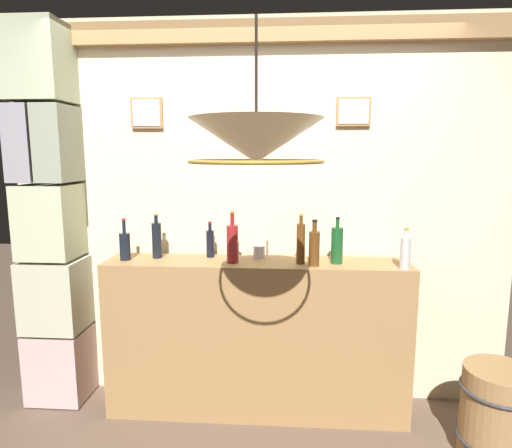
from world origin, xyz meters
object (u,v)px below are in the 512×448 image
object	(u,v)px
liquor_bottle_gin	(210,243)
pendant_lamp	(256,142)
liquor_bottle_brandy	(405,252)
wooden_barrel	(498,414)
liquor_bottle_scotch	(232,243)
liquor_bottle_tequila	(301,243)
liquor_bottle_whiskey	(337,245)
liquor_bottle_vermouth	(125,245)
liquor_bottle_vodka	(314,247)
glass_tumbler_rocks	(259,252)
liquor_bottle_rye	(157,240)

from	to	relation	value
liquor_bottle_gin	pendant_lamp	bearing A→B (deg)	-69.48
liquor_bottle_brandy	wooden_barrel	xyz separation A→B (m)	(0.49, -0.24, -0.87)
liquor_bottle_scotch	liquor_bottle_tequila	world-z (taller)	liquor_bottle_scotch
liquor_bottle_gin	liquor_bottle_whiskey	xyz separation A→B (m)	(0.82, -0.11, 0.02)
liquor_bottle_vermouth	wooden_barrel	xyz separation A→B (m)	(2.24, -0.35, -0.86)
liquor_bottle_gin	wooden_barrel	bearing A→B (deg)	-15.31
liquor_bottle_gin	liquor_bottle_whiskey	distance (m)	0.83
wooden_barrel	liquor_bottle_gin	bearing A→B (deg)	164.69
liquor_bottle_brandy	liquor_bottle_tequila	bearing A→B (deg)	171.97
liquor_bottle_gin	liquor_bottle_vodka	xyz separation A→B (m)	(0.68, -0.18, 0.02)
glass_tumbler_rocks	liquor_bottle_vodka	bearing A→B (deg)	-27.98
liquor_bottle_gin	liquor_bottle_vodka	bearing A→B (deg)	-15.13
liquor_bottle_rye	glass_tumbler_rocks	bearing A→B (deg)	4.27
liquor_bottle_gin	liquor_bottle_scotch	xyz separation A→B (m)	(0.17, -0.14, 0.03)
liquor_bottle_tequila	liquor_bottle_whiskey	bearing A→B (deg)	6.50
liquor_bottle_gin	liquor_bottle_scotch	size ratio (longest dim) A/B	0.73
liquor_bottle_vermouth	pendant_lamp	world-z (taller)	pendant_lamp
liquor_bottle_rye	liquor_bottle_vodka	xyz separation A→B (m)	(1.02, -0.14, -0.01)
liquor_bottle_brandy	pendant_lamp	size ratio (longest dim) A/B	0.44
liquor_bottle_whiskey	pendant_lamp	bearing A→B (deg)	-116.17
liquor_bottle_brandy	pendant_lamp	world-z (taller)	pendant_lamp
liquor_bottle_gin	liquor_bottle_scotch	bearing A→B (deg)	-39.31
liquor_bottle_tequila	liquor_bottle_vermouth	bearing A→B (deg)	179.06
liquor_bottle_gin	wooden_barrel	xyz separation A→B (m)	(1.70, -0.47, -0.86)
liquor_bottle_vodka	wooden_barrel	bearing A→B (deg)	-15.42
liquor_bottle_whiskey	wooden_barrel	size ratio (longest dim) A/B	0.55
liquor_bottle_gin	liquor_bottle_rye	size ratio (longest dim) A/B	0.81
liquor_bottle_tequila	liquor_bottle_vodka	world-z (taller)	liquor_bottle_tequila
wooden_barrel	glass_tumbler_rocks	bearing A→B (deg)	161.18
liquor_bottle_brandy	liquor_bottle_rye	bearing A→B (deg)	173.53
liquor_bottle_scotch	liquor_bottle_gin	bearing A→B (deg)	140.69
wooden_barrel	liquor_bottle_scotch	bearing A→B (deg)	167.89
liquor_bottle_rye	pendant_lamp	world-z (taller)	pendant_lamp
liquor_bottle_vermouth	liquor_bottle_vodka	size ratio (longest dim) A/B	0.95
liquor_bottle_brandy	wooden_barrel	distance (m)	1.03
liquor_bottle_whiskey	glass_tumbler_rocks	bearing A→B (deg)	167.02
liquor_bottle_rye	liquor_bottle_tequila	xyz separation A→B (m)	(0.94, -0.09, 0.01)
liquor_bottle_vodka	liquor_bottle_rye	bearing A→B (deg)	172.44
pendant_lamp	liquor_bottle_whiskey	bearing A→B (deg)	63.83
liquor_bottle_scotch	liquor_bottle_vodka	world-z (taller)	liquor_bottle_scotch
liquor_bottle_tequila	glass_tumbler_rocks	size ratio (longest dim) A/B	3.92
liquor_bottle_brandy	liquor_bottle_vermouth	bearing A→B (deg)	176.55
liquor_bottle_gin	glass_tumbler_rocks	distance (m)	0.33
glass_tumbler_rocks	liquor_bottle_whiskey	bearing A→B (deg)	-12.98
liquor_bottle_rye	pendant_lamp	size ratio (longest dim) A/B	0.52
liquor_bottle_vermouth	liquor_bottle_scotch	xyz separation A→B (m)	(0.70, -0.02, 0.03)
liquor_bottle_vermouth	liquor_bottle_scotch	distance (m)	0.70
liquor_bottle_rye	liquor_bottle_tequila	world-z (taller)	liquor_bottle_tequila
liquor_bottle_vermouth	liquor_bottle_whiskey	bearing A→B (deg)	0.31
pendant_lamp	liquor_bottle_vermouth	bearing A→B (deg)	135.69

